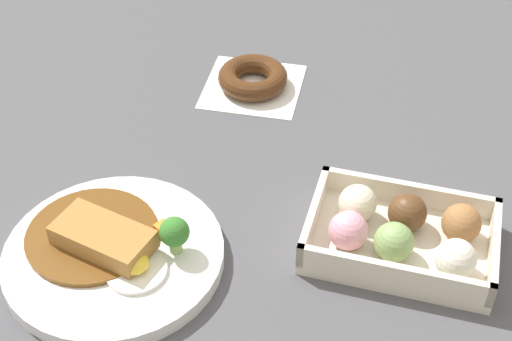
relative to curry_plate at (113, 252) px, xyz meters
name	(u,v)px	position (x,y,z in m)	size (l,w,h in m)	color
ground_plane	(237,201)	(-0.10, -0.13, -0.01)	(1.60, 1.60, 0.00)	#4C4C51
curry_plate	(113,252)	(0.00, 0.00, 0.00)	(0.24, 0.24, 0.06)	white
donut_box	(402,234)	(-0.30, -0.10, 0.01)	(0.21, 0.14, 0.06)	beige
chocolate_ring_donut	(253,78)	(-0.06, -0.36, 0.00)	(0.15, 0.15, 0.03)	white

